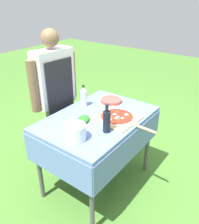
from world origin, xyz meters
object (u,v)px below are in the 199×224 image
object	(u,v)px
pizza_on_peel	(118,118)
mixing_tub	(75,132)
herb_container	(83,120)
prep_table	(97,126)
water_bottle	(84,96)
person_cook	(55,91)
oil_bottle	(107,121)
plate_stack	(111,100)

from	to	relation	value
pizza_on_peel	mixing_tub	size ratio (longest dim) A/B	3.38
herb_container	mixing_tub	size ratio (longest dim) A/B	1.16
prep_table	water_bottle	xyz separation A→B (m)	(0.11, 0.26, 0.20)
person_cook	oil_bottle	bearing A→B (deg)	82.28
water_bottle	plate_stack	world-z (taller)	water_bottle
plate_stack	prep_table	bearing A→B (deg)	-166.02
water_bottle	herb_container	world-z (taller)	water_bottle
person_cook	water_bottle	xyz separation A→B (m)	(0.09, -0.31, -0.01)
pizza_on_peel	herb_container	xyz separation A→B (m)	(-0.23, 0.22, 0.01)
person_cook	oil_bottle	size ratio (longest dim) A/B	6.04
pizza_on_peel	plate_stack	world-z (taller)	pizza_on_peel
oil_bottle	herb_container	bearing A→B (deg)	89.73
pizza_on_peel	person_cook	bearing A→B (deg)	97.44
water_bottle	plate_stack	bearing A→B (deg)	-34.45
oil_bottle	plate_stack	size ratio (longest dim) A/B	1.13
person_cook	herb_container	world-z (taller)	person_cook
pizza_on_peel	water_bottle	world-z (taller)	water_bottle
water_bottle	mixing_tub	bearing A→B (deg)	-146.44
person_cook	mixing_tub	distance (m)	0.77
pizza_on_peel	mixing_tub	distance (m)	0.49
person_cook	water_bottle	bearing A→B (deg)	111.37
oil_bottle	herb_container	world-z (taller)	oil_bottle
mixing_tub	plate_stack	distance (m)	0.78
mixing_tub	pizza_on_peel	bearing A→B (deg)	-11.34
prep_table	pizza_on_peel	xyz separation A→B (m)	(0.08, -0.17, 0.11)
mixing_tub	plate_stack	xyz separation A→B (m)	(0.76, 0.17, -0.05)
pizza_on_peel	water_bottle	size ratio (longest dim) A/B	2.68
prep_table	oil_bottle	world-z (taller)	oil_bottle
person_cook	pizza_on_peel	xyz separation A→B (m)	(0.06, -0.75, -0.10)
pizza_on_peel	plate_stack	size ratio (longest dim) A/B	2.65
herb_container	plate_stack	size ratio (longest dim) A/B	0.91
pizza_on_peel	oil_bottle	bearing A→B (deg)	-167.82
oil_bottle	plate_stack	distance (m)	0.60
mixing_tub	plate_stack	bearing A→B (deg)	12.51
herb_container	mixing_tub	bearing A→B (deg)	-153.80
oil_bottle	person_cook	bearing A→B (deg)	77.67
pizza_on_peel	herb_container	distance (m)	0.32
prep_table	plate_stack	xyz separation A→B (m)	(0.36, 0.09, 0.11)
mixing_tub	plate_stack	world-z (taller)	mixing_tub
mixing_tub	water_bottle	bearing A→B (deg)	33.56
herb_container	plate_stack	xyz separation A→B (m)	(0.51, 0.05, -0.01)
prep_table	pizza_on_peel	world-z (taller)	pizza_on_peel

